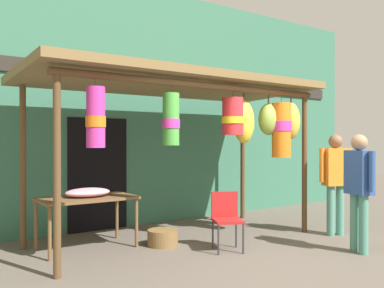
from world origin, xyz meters
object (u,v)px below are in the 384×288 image
(wicker_basket_by_table, at_px, (163,238))
(customer_foreground, at_px, (335,176))
(display_table, at_px, (87,202))
(vendor_in_orange, at_px, (359,183))
(folding_chair, at_px, (226,215))
(flower_heap_on_table, at_px, (89,192))

(wicker_basket_by_table, relative_size, customer_foreground, 0.27)
(wicker_basket_by_table, bearing_deg, display_table, 153.82)
(wicker_basket_by_table, relative_size, vendor_in_orange, 0.28)
(folding_chair, height_order, wicker_basket_by_table, folding_chair)
(folding_chair, bearing_deg, flower_heap_on_table, 142.28)
(folding_chair, relative_size, customer_foreground, 0.49)
(display_table, distance_m, customer_foreground, 4.09)
(display_table, xyz_separation_m, flower_heap_on_table, (0.03, -0.00, 0.14))
(folding_chair, relative_size, wicker_basket_by_table, 1.80)
(display_table, relative_size, folding_chair, 1.65)
(display_table, distance_m, folding_chair, 2.07)
(customer_foreground, bearing_deg, display_table, 157.20)
(display_table, relative_size, customer_foreground, 0.82)
(display_table, xyz_separation_m, vendor_in_orange, (3.09, -2.46, 0.31))
(folding_chair, height_order, customer_foreground, customer_foreground)
(folding_chair, xyz_separation_m, wicker_basket_by_table, (-0.63, 0.75, -0.38))
(flower_heap_on_table, height_order, customer_foreground, customer_foreground)
(flower_heap_on_table, xyz_separation_m, customer_foreground, (3.72, -1.58, 0.18))
(customer_foreground, bearing_deg, folding_chair, 171.03)
(flower_heap_on_table, distance_m, vendor_in_orange, 3.92)
(flower_heap_on_table, bearing_deg, customer_foreground, -22.98)
(display_table, bearing_deg, wicker_basket_by_table, -26.18)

